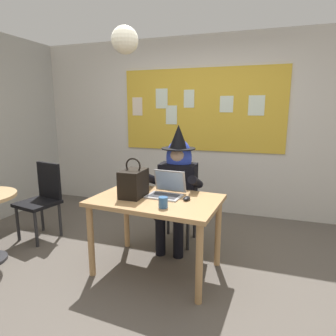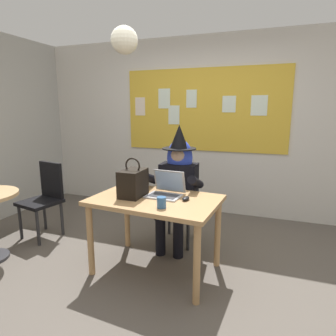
{
  "view_description": "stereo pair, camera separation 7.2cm",
  "coord_description": "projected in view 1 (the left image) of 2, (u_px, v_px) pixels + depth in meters",
  "views": [
    {
      "loc": [
        0.92,
        -2.41,
        1.58
      ],
      "look_at": [
        -0.01,
        0.38,
        0.97
      ],
      "focal_mm": 30.98,
      "sensor_mm": 36.0,
      "label": 1
    },
    {
      "loc": [
        0.98,
        -2.38,
        1.58
      ],
      "look_at": [
        -0.01,
        0.38,
        0.97
      ],
      "focal_mm": 30.98,
      "sensor_mm": 36.0,
      "label": 2
    }
  ],
  "objects": [
    {
      "name": "person_costumed",
      "position": [
        177.0,
        180.0,
        3.31
      ],
      "size": [
        0.61,
        0.67,
        1.4
      ],
      "rotation": [
        0.0,
        0.0,
        -1.53
      ],
      "color": "black",
      "rests_on": "ground"
    },
    {
      "name": "coffee_mug",
      "position": [
        163.0,
        202.0,
        2.47
      ],
      "size": [
        0.08,
        0.08,
        0.09
      ],
      "primitive_type": "cylinder",
      "color": "#336099",
      "rests_on": "desk_main"
    },
    {
      "name": "desk_main",
      "position": [
        156.0,
        208.0,
        2.76
      ],
      "size": [
        1.24,
        0.86,
        0.74
      ],
      "rotation": [
        0.0,
        0.0,
        -0.08
      ],
      "color": "tan",
      "rests_on": "ground"
    },
    {
      "name": "ground_plane",
      "position": [
        157.0,
        272.0,
        2.84
      ],
      "size": [
        24.0,
        24.0,
        0.0
      ],
      "primitive_type": "plane",
      "color": "#5B544C"
    },
    {
      "name": "computer_mouse",
      "position": [
        187.0,
        198.0,
        2.68
      ],
      "size": [
        0.07,
        0.11,
        0.03
      ],
      "primitive_type": "ellipsoid",
      "rotation": [
        0.0,
        0.0,
        -0.09
      ],
      "color": "black",
      "rests_on": "desk_main"
    },
    {
      "name": "chair_spare_by_window",
      "position": [
        43.0,
        196.0,
        3.56
      ],
      "size": [
        0.49,
        0.49,
        0.92
      ],
      "rotation": [
        0.0,
        0.0,
        4.52
      ],
      "color": "black",
      "rests_on": "ground"
    },
    {
      "name": "laptop",
      "position": [
        166.0,
        190.0,
        2.82
      ],
      "size": [
        0.35,
        0.32,
        0.24
      ],
      "rotation": [
        0.0,
        0.0,
        -0.08
      ],
      "color": "#B7B7BC",
      "rests_on": "desk_main"
    },
    {
      "name": "handbag",
      "position": [
        134.0,
        183.0,
        2.77
      ],
      "size": [
        0.2,
        0.3,
        0.38
      ],
      "rotation": [
        0.0,
        0.0,
        -0.08
      ],
      "color": "black",
      "rests_on": "desk_main"
    },
    {
      "name": "wall_back_bulletin",
      "position": [
        201.0,
        126.0,
        4.36
      ],
      "size": [
        5.35,
        2.07,
        2.61
      ],
      "color": "silver",
      "rests_on": "ground"
    },
    {
      "name": "chair_at_desk",
      "position": [
        179.0,
        200.0,
        3.48
      ],
      "size": [
        0.42,
        0.42,
        0.88
      ],
      "rotation": [
        0.0,
        0.0,
        -1.56
      ],
      "color": "black",
      "rests_on": "ground"
    }
  ]
}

